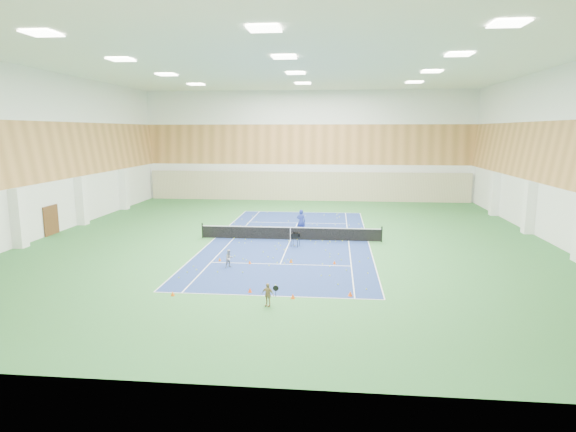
{
  "coord_description": "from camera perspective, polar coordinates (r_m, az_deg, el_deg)",
  "views": [
    {
      "loc": [
        3.14,
        -33.27,
        7.65
      ],
      "look_at": [
        -0.02,
        -1.53,
        2.0
      ],
      "focal_mm": 30.0,
      "sensor_mm": 36.0,
      "label": 1
    }
  ],
  "objects": [
    {
      "name": "cone_svc_a",
      "position": [
        29.05,
        -8.09,
        -5.11
      ],
      "size": [
        0.19,
        0.19,
        0.21
      ],
      "primitive_type": "cone",
      "color": "#DE5C0B",
      "rests_on": "ground"
    },
    {
      "name": "ball_cart",
      "position": [
        32.26,
        0.88,
        -2.83
      ],
      "size": [
        0.64,
        0.64,
        0.93
      ],
      "primitive_type": null,
      "rotation": [
        0.0,
        0.0,
        -0.21
      ],
      "color": "black",
      "rests_on": "ground"
    },
    {
      "name": "tennis_balls_scatter",
      "position": [
        34.27,
        0.29,
        -2.78
      ],
      "size": [
        10.57,
        22.77,
        0.07
      ],
      "primitive_type": null,
      "color": "#BBE026",
      "rests_on": "ground"
    },
    {
      "name": "child_apron",
      "position": [
        21.53,
        -2.43,
        -9.29
      ],
      "size": [
        0.67,
        0.47,
        1.06
      ],
      "primitive_type": "imported",
      "rotation": [
        0.0,
        0.0,
        -0.38
      ],
      "color": "#A1865C",
      "rests_on": "ground"
    },
    {
      "name": "tennis_net",
      "position": [
        34.16,
        0.29,
        -1.95
      ],
      "size": [
        12.8,
        0.1,
        1.1
      ],
      "primitive_type": null,
      "color": "black",
      "rests_on": "ground"
    },
    {
      "name": "coach",
      "position": [
        36.33,
        1.57,
        -0.65
      ],
      "size": [
        0.74,
        0.56,
        1.83
      ],
      "primitive_type": "imported",
      "rotation": [
        0.0,
        0.0,
        2.93
      ],
      "color": "navy",
      "rests_on": "ground"
    },
    {
      "name": "cone_base_b",
      "position": [
        23.42,
        -4.53,
        -8.76
      ],
      "size": [
        0.21,
        0.21,
        0.23
      ],
      "primitive_type": "cone",
      "color": "#F6440C",
      "rests_on": "ground"
    },
    {
      "name": "cone_svc_d",
      "position": [
        28.26,
        5.53,
        -5.48
      ],
      "size": [
        0.2,
        0.2,
        0.22
      ],
      "primitive_type": "cone",
      "color": "#FF590D",
      "rests_on": "ground"
    },
    {
      "name": "cone_base_c",
      "position": [
        22.55,
        0.58,
        -9.48
      ],
      "size": [
        0.21,
        0.21,
        0.23
      ],
      "primitive_type": "cone",
      "color": "#FC500D",
      "rests_on": "ground"
    },
    {
      "name": "back_curtain",
      "position": [
        53.45,
        2.29,
        3.54
      ],
      "size": [
        35.4,
        0.16,
        3.2
      ],
      "primitive_type": "cube",
      "color": "#C6B793",
      "rests_on": "ground"
    },
    {
      "name": "cone_base_a",
      "position": [
        23.56,
        -13.5,
        -8.92
      ],
      "size": [
        0.2,
        0.2,
        0.22
      ],
      "primitive_type": "cone",
      "color": "#FF5F0D",
      "rests_on": "ground"
    },
    {
      "name": "cone_svc_b",
      "position": [
        28.28,
        -4.55,
        -5.47
      ],
      "size": [
        0.18,
        0.18,
        0.2
      ],
      "primitive_type": "cone",
      "color": "#ED550C",
      "rests_on": "ground"
    },
    {
      "name": "door_left_b",
      "position": [
        39.91,
        -26.26,
        -0.45
      ],
      "size": [
        0.08,
        1.8,
        2.2
      ],
      "primitive_type": "cube",
      "color": "#593319",
      "rests_on": "ground"
    },
    {
      "name": "child_court",
      "position": [
        27.58,
        -6.97,
        -5.03
      ],
      "size": [
        0.64,
        0.62,
        1.03
      ],
      "primitive_type": "imported",
      "rotation": [
        0.0,
        0.0,
        0.69
      ],
      "color": "#9C9BA4",
      "rests_on": "ground"
    },
    {
      "name": "court_surface",
      "position": [
        34.28,
        0.29,
        -2.84
      ],
      "size": [
        10.97,
        23.77,
        0.01
      ],
      "primitive_type": "cube",
      "color": "navy",
      "rests_on": "ground"
    },
    {
      "name": "cone_base_d",
      "position": [
        23.04,
        7.39,
        -9.11
      ],
      "size": [
        0.22,
        0.22,
        0.25
      ],
      "primitive_type": "cone",
      "color": "#F74B0D",
      "rests_on": "ground"
    },
    {
      "name": "room_shell",
      "position": [
        33.46,
        0.3,
        7.22
      ],
      "size": [
        36.0,
        40.0,
        12.0
      ],
      "primitive_type": null,
      "color": "white",
      "rests_on": "ground"
    },
    {
      "name": "ground",
      "position": [
        34.28,
        0.29,
        -2.85
      ],
      "size": [
        40.0,
        40.0,
        0.0
      ],
      "primitive_type": "plane",
      "color": "#2E6B32",
      "rests_on": "ground"
    },
    {
      "name": "cone_svc_c",
      "position": [
        28.41,
        0.36,
        -5.32
      ],
      "size": [
        0.22,
        0.22,
        0.24
      ],
      "primitive_type": "cone",
      "color": "#D55C0B",
      "rests_on": "ground"
    },
    {
      "name": "ceiling_light_grid",
      "position": [
        33.69,
        0.31,
        17.33
      ],
      "size": [
        21.4,
        25.4,
        0.06
      ],
      "primitive_type": null,
      "color": "white",
      "rests_on": "room_shell"
    },
    {
      "name": "wood_cladding",
      "position": [
        33.42,
        0.3,
        10.64
      ],
      "size": [
        36.0,
        40.0,
        8.0
      ],
      "primitive_type": null,
      "color": "#C08347",
      "rests_on": "room_shell"
    }
  ]
}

